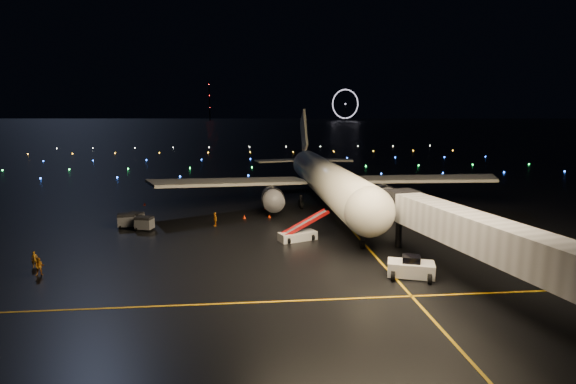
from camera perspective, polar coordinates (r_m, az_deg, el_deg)
name	(u,v)px	position (r m, az deg, el deg)	size (l,w,h in m)	color
ground	(247,132)	(344.26, -5.27, 7.62)	(2000.00, 2000.00, 0.00)	black
lane_centre	(345,223)	(62.31, 7.26, -3.91)	(0.25, 80.00, 0.02)	#E6A60D
lane_cross	(204,304)	(37.28, -10.62, -13.85)	(60.00, 0.25, 0.02)	#E6A60D
airliner	(324,158)	(72.40, 4.53, 4.32)	(54.66, 51.92, 15.49)	white
pushback_tug	(411,266)	(43.53, 15.34, -9.07)	(4.20, 2.20, 2.00)	silver
belt_loader	(298,227)	(53.30, 1.23, -4.48)	(6.59, 1.80, 3.20)	silver
crew_a	(35,259)	(50.95, -29.50, -7.45)	(0.59, 0.39, 1.62)	orange
crew_b	(39,267)	(48.30, -29.02, -8.27)	(0.83, 0.65, 1.71)	orange
crew_c	(215,219)	(60.72, -9.25, -3.43)	(1.10, 0.46, 1.87)	orange
safety_cone_0	(269,216)	(64.83, -2.39, -3.06)	(0.44, 0.44, 0.50)	#FE3207
safety_cone_1	(265,208)	(70.36, -2.92, -2.02)	(0.43, 0.43, 0.49)	#FE3207
safety_cone_2	(245,217)	(64.58, -5.54, -3.14)	(0.47, 0.47, 0.54)	#FE3207
safety_cone_3	(145,204)	(76.92, -17.75, -1.46)	(0.39, 0.39, 0.44)	#FE3207
ferris_wheel	(345,105)	(783.03, 7.30, 10.89)	(50.00, 4.00, 52.00)	black
radio_mast	(209,102)	(786.28, -9.95, 11.25)	(1.80, 1.80, 64.00)	black
taxiway_lights	(250,157)	(150.67, -4.89, 4.46)	(164.00, 92.00, 0.36)	black
baggage_cart_0	(136,219)	(64.18, -18.78, -3.21)	(1.96, 1.37, 1.66)	slate
baggage_cart_1	(144,223)	(60.79, -17.77, -3.82)	(2.10, 1.47, 1.79)	slate
baggage_cart_2	(126,221)	(63.00, -19.84, -3.44)	(2.15, 1.51, 1.83)	slate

